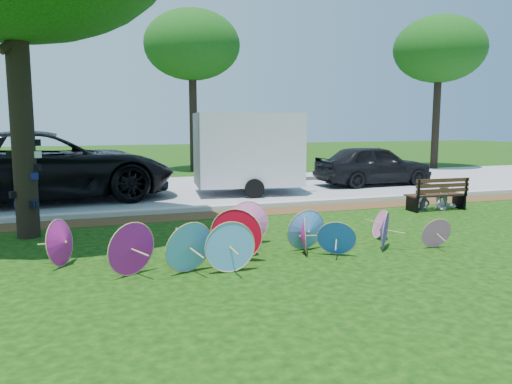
# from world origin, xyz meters

# --- Properties ---
(ground) EXTENTS (90.00, 90.00, 0.00)m
(ground) POSITION_xyz_m (0.00, 0.00, 0.00)
(ground) COLOR black
(ground) RESTS_ON ground
(mulch_strip) EXTENTS (90.00, 1.00, 0.01)m
(mulch_strip) POSITION_xyz_m (0.00, 4.50, 0.01)
(mulch_strip) COLOR #472D16
(mulch_strip) RESTS_ON ground
(curb) EXTENTS (90.00, 0.30, 0.12)m
(curb) POSITION_xyz_m (0.00, 5.20, 0.06)
(curb) COLOR #B7B5AD
(curb) RESTS_ON ground
(street) EXTENTS (90.00, 8.00, 0.01)m
(street) POSITION_xyz_m (0.00, 9.35, 0.01)
(street) COLOR gray
(street) RESTS_ON ground
(parasol_pile) EXTENTS (6.96, 1.68, 0.90)m
(parasol_pile) POSITION_xyz_m (-0.18, 0.47, 0.38)
(parasol_pile) COLOR #5EAAF0
(parasol_pile) RESTS_ON ground
(black_van) EXTENTS (7.71, 4.29, 2.04)m
(black_van) POSITION_xyz_m (-3.78, 8.27, 1.02)
(black_van) COLOR black
(black_van) RESTS_ON ground
(dark_pickup) EXTENTS (4.36, 1.85, 1.47)m
(dark_pickup) POSITION_xyz_m (7.25, 8.40, 0.74)
(dark_pickup) COLOR black
(dark_pickup) RESTS_ON ground
(cargo_trailer) EXTENTS (3.49, 2.47, 2.87)m
(cargo_trailer) POSITION_xyz_m (2.24, 7.79, 1.44)
(cargo_trailer) COLOR silver
(cargo_trailer) RESTS_ON ground
(park_bench) EXTENTS (1.64, 0.67, 0.85)m
(park_bench) POSITION_xyz_m (5.95, 3.33, 0.42)
(park_bench) COLOR black
(park_bench) RESTS_ON ground
(person_left) EXTENTS (0.44, 0.34, 1.06)m
(person_left) POSITION_xyz_m (5.60, 3.38, 0.53)
(person_left) COLOR #383A4D
(person_left) RESTS_ON ground
(person_right) EXTENTS (0.74, 0.64, 1.30)m
(person_right) POSITION_xyz_m (6.30, 3.38, 0.65)
(person_right) COLOR silver
(person_right) RESTS_ON ground
(bg_trees) EXTENTS (27.93, 7.00, 7.40)m
(bg_trees) POSITION_xyz_m (2.08, 14.89, 5.77)
(bg_trees) COLOR black
(bg_trees) RESTS_ON ground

